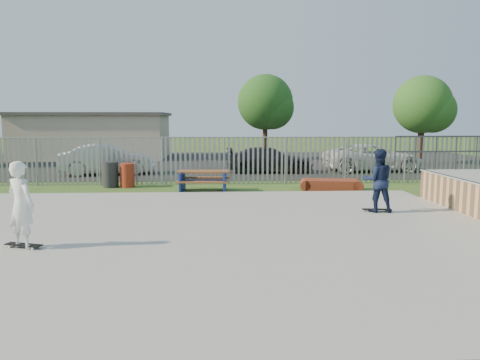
{
  "coord_description": "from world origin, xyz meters",
  "views": [
    {
      "loc": [
        0.68,
        -10.68,
        2.76
      ],
      "look_at": [
        1.32,
        2.0,
        1.1
      ],
      "focal_mm": 35.0,
      "sensor_mm": 36.0,
      "label": 1
    }
  ],
  "objects_px": {
    "car_white": "(373,158)",
    "skater_white": "(21,205)",
    "picnic_table": "(203,181)",
    "trash_bin_grey": "(111,175)",
    "car_silver": "(107,159)",
    "tree_right": "(422,105)",
    "funbox": "(331,185)",
    "car_dark": "(270,160)",
    "trash_bin_red": "(127,175)",
    "skater_navy": "(378,181)",
    "tree_mid": "(265,102)"
  },
  "relations": [
    {
      "from": "car_white",
      "to": "skater_white",
      "type": "distance_m",
      "value": 19.12
    },
    {
      "from": "picnic_table",
      "to": "trash_bin_grey",
      "type": "xyz_separation_m",
      "value": [
        -3.81,
        1.47,
        0.1
      ]
    },
    {
      "from": "picnic_table",
      "to": "car_white",
      "type": "height_order",
      "value": "car_white"
    },
    {
      "from": "car_silver",
      "to": "tree_right",
      "type": "distance_m",
      "value": 18.71
    },
    {
      "from": "funbox",
      "to": "car_dark",
      "type": "xyz_separation_m",
      "value": [
        -1.75,
        5.95,
        0.46
      ]
    },
    {
      "from": "trash_bin_red",
      "to": "car_white",
      "type": "relative_size",
      "value": 0.19
    },
    {
      "from": "skater_navy",
      "to": "skater_white",
      "type": "height_order",
      "value": "same"
    },
    {
      "from": "trash_bin_red",
      "to": "car_dark",
      "type": "bearing_deg",
      "value": 37.15
    },
    {
      "from": "car_silver",
      "to": "tree_right",
      "type": "height_order",
      "value": "tree_right"
    },
    {
      "from": "tree_right",
      "to": "skater_navy",
      "type": "distance_m",
      "value": 17.34
    },
    {
      "from": "funbox",
      "to": "car_dark",
      "type": "bearing_deg",
      "value": 115.81
    },
    {
      "from": "picnic_table",
      "to": "funbox",
      "type": "height_order",
      "value": "picnic_table"
    },
    {
      "from": "funbox",
      "to": "trash_bin_red",
      "type": "height_order",
      "value": "trash_bin_red"
    },
    {
      "from": "car_white",
      "to": "tree_mid",
      "type": "distance_m",
      "value": 9.51
    },
    {
      "from": "car_silver",
      "to": "skater_white",
      "type": "xyz_separation_m",
      "value": [
        1.49,
        -13.93,
        0.26
      ]
    },
    {
      "from": "picnic_table",
      "to": "tree_right",
      "type": "relative_size",
      "value": 0.38
    },
    {
      "from": "trash_bin_red",
      "to": "skater_white",
      "type": "bearing_deg",
      "value": -91.82
    },
    {
      "from": "funbox",
      "to": "skater_white",
      "type": "relative_size",
      "value": 1.2
    },
    {
      "from": "skater_white",
      "to": "skater_navy",
      "type": "bearing_deg",
      "value": -129.52
    },
    {
      "from": "trash_bin_red",
      "to": "tree_mid",
      "type": "distance_m",
      "value": 14.8
    },
    {
      "from": "funbox",
      "to": "car_silver",
      "type": "bearing_deg",
      "value": 160.54
    },
    {
      "from": "trash_bin_red",
      "to": "skater_navy",
      "type": "relative_size",
      "value": 0.55
    },
    {
      "from": "picnic_table",
      "to": "tree_mid",
      "type": "relative_size",
      "value": 0.35
    },
    {
      "from": "car_silver",
      "to": "skater_navy",
      "type": "xyz_separation_m",
      "value": [
        9.97,
        -10.59,
        0.26
      ]
    },
    {
      "from": "trash_bin_red",
      "to": "tree_right",
      "type": "xyz_separation_m",
      "value": [
        16.11,
        8.96,
        3.12
      ]
    },
    {
      "from": "trash_bin_red",
      "to": "car_silver",
      "type": "bearing_deg",
      "value": 112.48
    },
    {
      "from": "picnic_table",
      "to": "tree_mid",
      "type": "xyz_separation_m",
      "value": [
        3.8,
        14.08,
        3.45
      ]
    },
    {
      "from": "tree_mid",
      "to": "tree_right",
      "type": "height_order",
      "value": "tree_mid"
    },
    {
      "from": "picnic_table",
      "to": "trash_bin_grey",
      "type": "bearing_deg",
      "value": 162.16
    },
    {
      "from": "car_silver",
      "to": "tree_right",
      "type": "xyz_separation_m",
      "value": [
        17.91,
        4.61,
        2.83
      ]
    },
    {
      "from": "trash_bin_red",
      "to": "car_dark",
      "type": "distance_m",
      "value": 7.99
    },
    {
      "from": "picnic_table",
      "to": "tree_right",
      "type": "distance_m",
      "value": 16.94
    },
    {
      "from": "tree_mid",
      "to": "tree_right",
      "type": "xyz_separation_m",
      "value": [
        9.17,
        -3.67,
        -0.26
      ]
    },
    {
      "from": "trash_bin_grey",
      "to": "skater_navy",
      "type": "relative_size",
      "value": 0.58
    },
    {
      "from": "car_silver",
      "to": "tree_mid",
      "type": "relative_size",
      "value": 0.8
    },
    {
      "from": "car_dark",
      "to": "skater_navy",
      "type": "bearing_deg",
      "value": -169.45
    },
    {
      "from": "car_white",
      "to": "skater_navy",
      "type": "xyz_separation_m",
      "value": [
        -3.71,
        -11.39,
        0.3
      ]
    },
    {
      "from": "funbox",
      "to": "tree_right",
      "type": "bearing_deg",
      "value": 61.05
    },
    {
      "from": "funbox",
      "to": "car_white",
      "type": "bearing_deg",
      "value": 68.43
    },
    {
      "from": "skater_navy",
      "to": "car_white",
      "type": "bearing_deg",
      "value": -101.69
    },
    {
      "from": "trash_bin_red",
      "to": "car_silver",
      "type": "height_order",
      "value": "car_silver"
    },
    {
      "from": "tree_mid",
      "to": "skater_navy",
      "type": "height_order",
      "value": "tree_mid"
    },
    {
      "from": "trash_bin_red",
      "to": "car_white",
      "type": "bearing_deg",
      "value": 23.38
    },
    {
      "from": "funbox",
      "to": "car_dark",
      "type": "relative_size",
      "value": 0.48
    },
    {
      "from": "skater_white",
      "to": "car_silver",
      "type": "bearing_deg",
      "value": -54.88
    },
    {
      "from": "trash_bin_grey",
      "to": "car_silver",
      "type": "bearing_deg",
      "value": 104.55
    },
    {
      "from": "skater_white",
      "to": "trash_bin_grey",
      "type": "bearing_deg",
      "value": -58.79
    },
    {
      "from": "car_silver",
      "to": "car_dark",
      "type": "relative_size",
      "value": 1.03
    },
    {
      "from": "trash_bin_grey",
      "to": "tree_mid",
      "type": "distance_m",
      "value": 15.11
    },
    {
      "from": "car_silver",
      "to": "trash_bin_red",
      "type": "bearing_deg",
      "value": -169.65
    }
  ]
}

